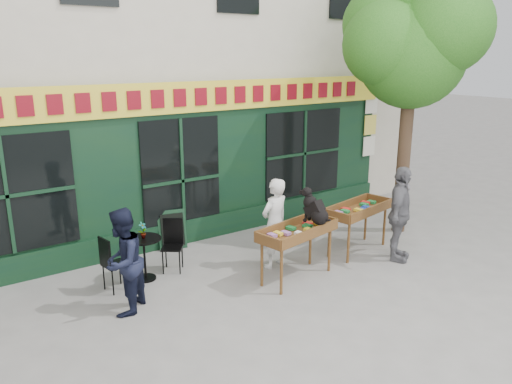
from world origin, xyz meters
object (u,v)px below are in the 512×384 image
man_right (400,214)px  man_left (123,262)px  bistro_table (144,250)px  dog (315,205)px  book_cart_right (359,211)px  book_cart_center (297,234)px  woman (275,223)px

man_right → man_left: size_ratio=1.11×
man_right → bistro_table: (-4.30, 1.93, -0.37)m
bistro_table → man_right: bearing=-24.2°
man_right → bistro_table: size_ratio=2.40×
dog → book_cart_right: bearing=2.9°
man_right → book_cart_center: bearing=136.7°
dog → book_cart_center: bearing=161.4°
woman → book_cart_center: bearing=79.5°
woman → book_cart_right: size_ratio=1.05×
bistro_table → woman: bearing=-20.6°
book_cart_center → man_right: bearing=-22.6°
book_cart_center → bistro_table: (-2.19, 1.48, -0.28)m
book_cart_center → man_right: 2.16m
man_right → man_left: man_right is taller
woman → bistro_table: (-2.19, 0.83, -0.29)m
woman → book_cart_right: 1.84m
woman → man_right: bearing=141.9°
woman → man_left: size_ratio=1.02×
bistro_table → man_left: bearing=-127.9°
book_cart_right → bistro_table: book_cart_right is taller
woman → book_cart_right: (1.81, -0.35, -0.01)m
woman → man_left: bearing=-9.0°
man_left → man_right: bearing=123.8°
book_cart_center → man_left: size_ratio=0.97×
dog → book_cart_right: (1.46, 0.35, -0.47)m
woman → bistro_table: woman is taller
dog → book_cart_right: 1.57m
book_cart_center → bistro_table: 2.66m
book_cart_right → dog: bearing=-177.8°
dog → man_left: 3.34m
book_cart_center → bistro_table: size_ratio=2.09×
dog → woman: (-0.35, 0.70, -0.45)m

